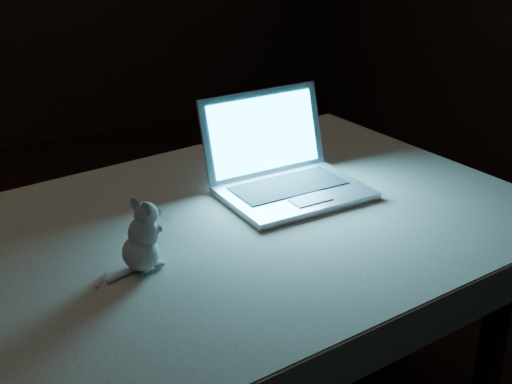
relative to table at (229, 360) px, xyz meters
name	(u,v)px	position (x,y,z in m)	size (l,w,h in m)	color
table	(229,360)	(0.00, 0.00, 0.00)	(1.42, 0.91, 0.76)	black
tablecloth	(217,251)	(-0.04, -0.02, 0.34)	(1.52, 1.01, 0.10)	beige
laptop	(296,152)	(0.23, 0.07, 0.51)	(0.36, 0.31, 0.24)	silver
plush_mouse	(139,236)	(-0.24, -0.11, 0.46)	(0.11, 0.11, 0.15)	silver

